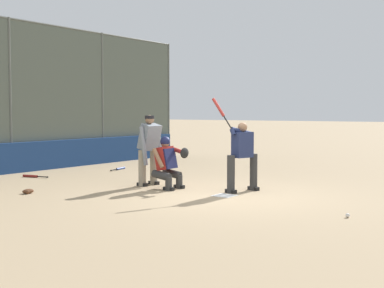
{
  "coord_description": "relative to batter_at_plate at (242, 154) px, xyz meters",
  "views": [
    {
      "loc": [
        9.51,
        5.89,
        1.79
      ],
      "look_at": [
        -0.22,
        -1.0,
        1.05
      ],
      "focal_mm": 50.0,
      "sensor_mm": 36.0,
      "label": 1
    }
  ],
  "objects": [
    {
      "name": "spare_bat_by_padding",
      "position": [
        -1.7,
        -5.26,
        -0.8
      ],
      "size": [
        0.83,
        0.25,
        0.07
      ],
      "rotation": [
        0.0,
        0.0,
        3.38
      ],
      "color": "black",
      "rests_on": "ground_plane"
    },
    {
      "name": "spare_bat_third_base_side",
      "position": [
        1.05,
        -5.9,
        -0.8
      ],
      "size": [
        0.22,
        0.83,
        0.07
      ],
      "rotation": [
        0.0,
        0.0,
        4.91
      ],
      "color": "black",
      "rests_on": "ground_plane"
    },
    {
      "name": "home_plate_marker",
      "position": [
        0.73,
        0.0,
        -0.83
      ],
      "size": [
        0.43,
        0.43,
        0.01
      ],
      "primitive_type": "cube",
      "color": "white",
      "rests_on": "ground_plane"
    },
    {
      "name": "backstop_fence",
      "position": [
        0.73,
        -7.23,
        1.48
      ],
      "size": [
        14.88,
        0.08,
        4.45
      ],
      "color": "#515651",
      "rests_on": "ground_plane"
    },
    {
      "name": "fielding_glove_on_dirt",
      "position": [
        2.92,
        -3.65,
        -0.79
      ],
      "size": [
        0.27,
        0.21,
        0.1
      ],
      "color": "#56331E",
      "rests_on": "ground_plane"
    },
    {
      "name": "padding_wall",
      "position": [
        0.73,
        -7.13,
        -0.4
      ],
      "size": [
        14.5,
        0.18,
        0.88
      ],
      "primitive_type": "cube",
      "color": "navy",
      "rests_on": "ground_plane"
    },
    {
      "name": "umpire_home",
      "position": [
        0.42,
        -2.31,
        0.07
      ],
      "size": [
        0.69,
        0.44,
        1.69
      ],
      "rotation": [
        0.0,
        0.0,
        -0.08
      ],
      "color": "gray",
      "rests_on": "ground_plane"
    },
    {
      "name": "baseball_loose",
      "position": [
        1.5,
        2.9,
        -0.8
      ],
      "size": [
        0.07,
        0.07,
        0.07
      ],
      "primitive_type": "sphere",
      "color": "white",
      "rests_on": "ground_plane"
    },
    {
      "name": "catcher_behind_plate",
      "position": [
        0.62,
        -1.6,
        -0.21
      ],
      "size": [
        0.64,
        0.74,
        1.21
      ],
      "rotation": [
        0.0,
        0.0,
        0.03
      ],
      "color": "#333333",
      "rests_on": "ground_plane"
    },
    {
      "name": "batter_at_plate",
      "position": [
        0.0,
        0.0,
        0.0
      ],
      "size": [
        0.84,
        0.82,
        2.08
      ],
      "rotation": [
        0.0,
        0.0,
        -0.29
      ],
      "color": "#333333",
      "rests_on": "ground_plane"
    },
    {
      "name": "ground_plane",
      "position": [
        0.73,
        0.0,
        -0.84
      ],
      "size": [
        160.0,
        160.0,
        0.0
      ],
      "primitive_type": "plane",
      "color": "tan"
    }
  ]
}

